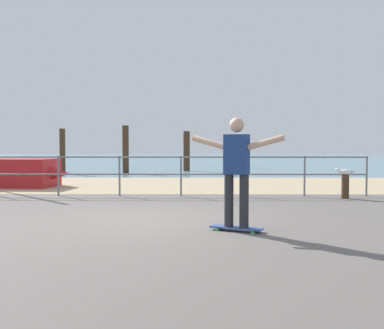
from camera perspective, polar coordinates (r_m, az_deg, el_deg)
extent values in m
cube|color=#605B56|center=(6.72, -6.42, -8.81)|extent=(24.00, 10.00, 0.04)
cube|color=tan|center=(14.63, -2.54, -2.67)|extent=(24.00, 6.00, 0.04)
cube|color=slate|center=(42.57, -0.42, 0.73)|extent=(72.00, 50.00, 0.04)
cylinder|color=slate|center=(11.73, -17.10, -1.48)|extent=(0.05, 0.05, 1.05)
cylinder|color=slate|center=(11.35, -9.46, -1.53)|extent=(0.05, 0.05, 1.05)
cylinder|color=slate|center=(11.18, -1.45, -1.56)|extent=(0.05, 0.05, 1.05)
cylinder|color=slate|center=(11.23, 6.64, -1.56)|extent=(0.05, 0.05, 1.05)
cylinder|color=slate|center=(11.50, 14.51, -1.53)|extent=(0.05, 0.05, 1.05)
cylinder|color=slate|center=(11.98, 21.88, -1.47)|extent=(0.05, 0.05, 1.05)
cylinder|color=slate|center=(11.32, -9.48, 0.96)|extent=(12.66, 0.04, 0.04)
cylinder|color=slate|center=(11.34, -9.47, -1.27)|extent=(12.66, 0.04, 0.04)
cone|color=#B21E23|center=(14.29, -17.77, -1.10)|extent=(1.16, 0.86, 0.77)
cube|color=#334C8C|center=(6.70, 5.82, -8.22)|extent=(0.81, 0.50, 0.02)
cylinder|color=#3FBF59|center=(6.70, 8.33, -8.60)|extent=(0.07, 0.05, 0.06)
cylinder|color=#3FBF59|center=(6.55, 7.95, -8.85)|extent=(0.07, 0.05, 0.06)
cylinder|color=#3FBF59|center=(6.87, 3.78, -8.30)|extent=(0.07, 0.05, 0.06)
cylinder|color=#3FBF59|center=(6.72, 3.31, -8.54)|extent=(0.07, 0.05, 0.06)
cylinder|color=#26262B|center=(6.60, 6.83, -4.77)|extent=(0.14, 0.14, 0.80)
cylinder|color=#26262B|center=(6.67, 4.85, -4.68)|extent=(0.14, 0.14, 0.80)
cube|color=navy|center=(6.58, 5.86, 1.33)|extent=(0.41, 0.33, 0.60)
sphere|color=tan|center=(6.59, 5.88, 5.16)|extent=(0.22, 0.22, 0.22)
cylinder|color=tan|center=(6.46, 9.63, 2.87)|extent=(0.55, 0.30, 0.23)
cylinder|color=tan|center=(6.73, 2.25, 2.89)|extent=(0.55, 0.30, 0.23)
cylinder|color=#422D1E|center=(11.31, 19.42, -2.81)|extent=(0.18, 0.18, 0.60)
ellipsoid|color=white|center=(11.28, 19.44, -0.95)|extent=(0.35, 0.23, 0.14)
sphere|color=white|center=(11.27, 18.48, -0.63)|extent=(0.09, 0.09, 0.09)
cone|color=gold|center=(11.27, 18.23, -0.63)|extent=(0.05, 0.04, 0.02)
cube|color=slate|center=(11.29, 20.26, -0.91)|extent=(0.14, 0.11, 0.02)
cylinder|color=#422D1E|center=(20.89, -16.60, 1.65)|extent=(0.26, 0.26, 2.09)
cylinder|color=#422D1E|center=(20.73, -8.69, 1.95)|extent=(0.30, 0.30, 2.26)
cylinder|color=#422D1E|center=(22.23, -0.72, 1.74)|extent=(0.33, 0.33, 2.05)
cylinder|color=#422D1E|center=(26.13, 5.71, 1.75)|extent=(0.26, 0.26, 1.96)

